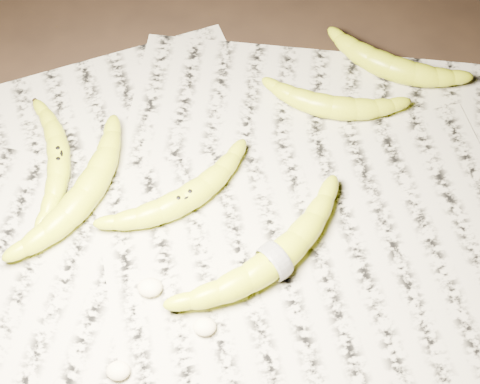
{
  "coord_description": "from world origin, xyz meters",
  "views": [
    {
      "loc": [
        0.01,
        -0.41,
        0.8
      ],
      "look_at": [
        0.02,
        0.02,
        0.05
      ],
      "focal_mm": 50.0,
      "sensor_mm": 36.0,
      "label": 1
    }
  ],
  "objects_px": {
    "banana_left_a": "(58,158)",
    "banana_center": "(184,198)",
    "banana_left_b": "(84,194)",
    "banana_taped": "(274,260)",
    "banana_upper_b": "(392,66)",
    "banana_upper_a": "(332,105)"
  },
  "relations": [
    {
      "from": "banana_left_b",
      "to": "banana_taped",
      "type": "height_order",
      "value": "same"
    },
    {
      "from": "banana_left_b",
      "to": "banana_upper_a",
      "type": "distance_m",
      "value": 0.37
    },
    {
      "from": "banana_center",
      "to": "banana_upper_b",
      "type": "bearing_deg",
      "value": 3.44
    },
    {
      "from": "banana_center",
      "to": "banana_taped",
      "type": "height_order",
      "value": "banana_taped"
    },
    {
      "from": "banana_left_b",
      "to": "banana_upper_b",
      "type": "xyz_separation_m",
      "value": [
        0.44,
        0.21,
        -0.0
      ]
    },
    {
      "from": "banana_left_b",
      "to": "banana_taped",
      "type": "xyz_separation_m",
      "value": [
        0.25,
        -0.1,
        0.0
      ]
    },
    {
      "from": "banana_upper_a",
      "to": "banana_taped",
      "type": "bearing_deg",
      "value": -99.2
    },
    {
      "from": "banana_upper_b",
      "to": "banana_left_a",
      "type": "bearing_deg",
      "value": -135.89
    },
    {
      "from": "banana_taped",
      "to": "banana_left_a",
      "type": "bearing_deg",
      "value": 112.58
    },
    {
      "from": "banana_upper_b",
      "to": "banana_center",
      "type": "bearing_deg",
      "value": -117.59
    },
    {
      "from": "banana_left_a",
      "to": "banana_center",
      "type": "distance_m",
      "value": 0.19
    },
    {
      "from": "banana_center",
      "to": "banana_upper_a",
      "type": "xyz_separation_m",
      "value": [
        0.21,
        0.15,
        -0.0
      ]
    },
    {
      "from": "banana_left_b",
      "to": "banana_upper_b",
      "type": "relative_size",
      "value": 1.13
    },
    {
      "from": "banana_left_a",
      "to": "banana_upper_a",
      "type": "bearing_deg",
      "value": -85.96
    },
    {
      "from": "banana_upper_b",
      "to": "banana_taped",
      "type": "bearing_deg",
      "value": -94.65
    },
    {
      "from": "banana_upper_a",
      "to": "banana_upper_b",
      "type": "height_order",
      "value": "banana_upper_b"
    },
    {
      "from": "banana_left_b",
      "to": "banana_center",
      "type": "xyz_separation_m",
      "value": [
        0.13,
        -0.01,
        -0.0
      ]
    },
    {
      "from": "banana_left_b",
      "to": "banana_center",
      "type": "relative_size",
      "value": 1.06
    },
    {
      "from": "banana_left_a",
      "to": "banana_upper_b",
      "type": "relative_size",
      "value": 0.97
    },
    {
      "from": "banana_upper_a",
      "to": "banana_upper_b",
      "type": "distance_m",
      "value": 0.12
    },
    {
      "from": "banana_upper_a",
      "to": "banana_left_b",
      "type": "bearing_deg",
      "value": -145.33
    },
    {
      "from": "banana_left_a",
      "to": "banana_center",
      "type": "bearing_deg",
      "value": -119.28
    }
  ]
}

